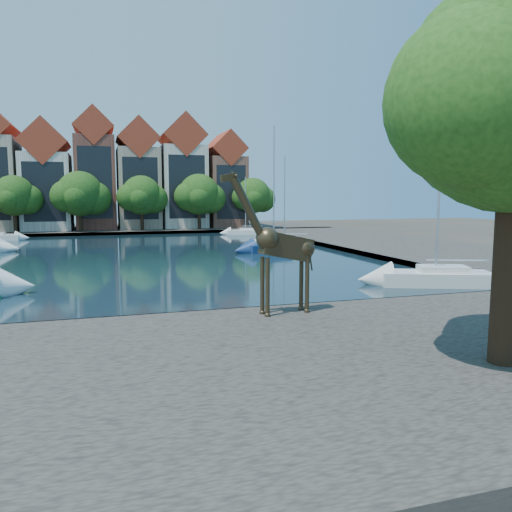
{
  "coord_description": "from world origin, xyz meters",
  "views": [
    {
      "loc": [
        -3.24,
        -20.06,
        5.21
      ],
      "look_at": [
        2.54,
        -1.28,
        2.84
      ],
      "focal_mm": 35.0,
      "sensor_mm": 36.0,
      "label": 1
    }
  ],
  "objects": [
    {
      "name": "ground",
      "position": [
        0.0,
        0.0,
        0.0
      ],
      "size": [
        160.0,
        160.0,
        0.0
      ],
      "primitive_type": "plane",
      "color": "#38332B",
      "rests_on": "ground"
    },
    {
      "name": "water_basin",
      "position": [
        0.0,
        24.0,
        0.04
      ],
      "size": [
        38.0,
        50.0,
        0.08
      ],
      "primitive_type": "cube",
      "color": "black",
      "rests_on": "ground"
    },
    {
      "name": "near_quay",
      "position": [
        0.0,
        -7.0,
        0.25
      ],
      "size": [
        50.0,
        14.0,
        0.5
      ],
      "primitive_type": "cube",
      "color": "#4A4640",
      "rests_on": "ground"
    },
    {
      "name": "far_quay",
      "position": [
        0.0,
        56.0,
        0.25
      ],
      "size": [
        60.0,
        16.0,
        0.5
      ],
      "primitive_type": "cube",
      "color": "#4A4640",
      "rests_on": "ground"
    },
    {
      "name": "right_quay",
      "position": [
        25.0,
        24.0,
        0.25
      ],
      "size": [
        14.0,
        52.0,
        0.5
      ],
      "primitive_type": "cube",
      "color": "#4A4640",
      "rests_on": "ground"
    },
    {
      "name": "townhouse_west_inner",
      "position": [
        -10.5,
        55.99,
        7.35
      ],
      "size": [
        6.43,
        9.18,
        15.15
      ],
      "color": "silver",
      "rests_on": "far_quay"
    },
    {
      "name": "townhouse_center",
      "position": [
        -4.0,
        55.99,
        8.36
      ],
      "size": [
        5.44,
        9.18,
        16.93
      ],
      "color": "brown",
      "rests_on": "far_quay"
    },
    {
      "name": "townhouse_east_inner",
      "position": [
        2.0,
        55.99,
        7.73
      ],
      "size": [
        5.94,
        9.18,
        15.79
      ],
      "color": "tan",
      "rests_on": "far_quay"
    },
    {
      "name": "townhouse_east_mid",
      "position": [
        8.5,
        55.99,
        8.1
      ],
      "size": [
        6.43,
        9.18,
        16.65
      ],
      "color": "beige",
      "rests_on": "far_quay"
    },
    {
      "name": "townhouse_east_end",
      "position": [
        15.0,
        55.99,
        7.11
      ],
      "size": [
        5.44,
        9.18,
        14.43
      ],
      "color": "brown",
      "rests_on": "far_quay"
    },
    {
      "name": "far_tree_west",
      "position": [
        -13.91,
        50.49,
        5.08
      ],
      "size": [
        6.76,
        5.2,
        7.36
      ],
      "color": "#332114",
      "rests_on": "far_quay"
    },
    {
      "name": "far_tree_mid_west",
      "position": [
        -5.89,
        50.49,
        5.29
      ],
      "size": [
        7.8,
        6.0,
        8.0
      ],
      "color": "#332114",
      "rests_on": "far_quay"
    },
    {
      "name": "far_tree_mid_east",
      "position": [
        2.1,
        50.49,
        5.13
      ],
      "size": [
        7.02,
        5.4,
        7.52
      ],
      "color": "#332114",
      "rests_on": "far_quay"
    },
    {
      "name": "far_tree_east",
      "position": [
        10.11,
        50.49,
        5.24
      ],
      "size": [
        7.54,
        5.8,
        7.84
      ],
      "color": "#332114",
      "rests_on": "far_quay"
    },
    {
      "name": "far_tree_far_east",
      "position": [
        18.09,
        50.49,
        5.08
      ],
      "size": [
        6.76,
        5.2,
        7.36
      ],
      "color": "#332114",
      "rests_on": "far_quay"
    },
    {
      "name": "giraffe_statue",
      "position": [
        3.44,
        -1.54,
        3.24
      ],
      "size": [
        3.91,
        0.87,
        5.58
      ],
      "color": "#392E1C",
      "rests_on": "near_quay"
    },
    {
      "name": "sailboat_right_a",
      "position": [
        15.0,
        4.0,
        0.73
      ],
      "size": [
        6.53,
        4.28,
        12.53
      ],
      "color": "silver",
      "rests_on": "water_basin"
    },
    {
      "name": "sailboat_right_b",
      "position": [
        12.0,
        23.81,
        0.64
      ],
      "size": [
        6.25,
        3.56,
        11.47
      ],
      "color": "navy",
      "rests_on": "water_basin"
    },
    {
      "name": "sailboat_right_c",
      "position": [
        15.0,
        29.05,
        0.57
      ],
      "size": [
        5.49,
        2.82,
        9.15
      ],
      "color": "silver",
      "rests_on": "water_basin"
    },
    {
      "name": "sailboat_right_d",
      "position": [
        15.0,
        43.95,
        0.55
      ],
      "size": [
        5.08,
        2.55,
        7.62
      ],
      "color": "white",
      "rests_on": "water_basin"
    }
  ]
}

